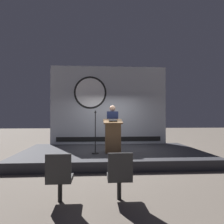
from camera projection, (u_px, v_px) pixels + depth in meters
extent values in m
plane|color=#6B6056|center=(112.00, 159.00, 7.92)|extent=(40.00, 40.00, 0.00)
cube|color=#333338|center=(112.00, 154.00, 7.92)|extent=(6.40, 4.00, 0.30)
cube|color=#B2B7C1|center=(109.00, 105.00, 9.80)|extent=(5.16, 0.10, 3.47)
cylinder|color=black|center=(90.00, 93.00, 9.69)|extent=(1.44, 0.02, 1.44)
cylinder|color=white|center=(90.00, 93.00, 9.69)|extent=(1.29, 0.02, 1.29)
cube|color=black|center=(109.00, 139.00, 9.71)|extent=(4.65, 0.02, 0.20)
cube|color=olive|center=(113.00, 137.00, 7.42)|extent=(0.52, 0.40, 1.03)
cube|color=olive|center=(113.00, 121.00, 7.43)|extent=(0.64, 0.50, 0.17)
cube|color=black|center=(113.00, 120.00, 7.41)|extent=(0.28, 0.20, 0.07)
cylinder|color=black|center=(112.00, 139.00, 7.90)|extent=(0.26, 0.26, 0.83)
cube|color=navy|center=(112.00, 119.00, 7.91)|extent=(0.40, 0.24, 0.59)
sphere|color=tan|center=(112.00, 108.00, 7.92)|extent=(0.22, 0.22, 0.22)
cylinder|color=black|center=(95.00, 153.00, 7.22)|extent=(0.24, 0.24, 0.02)
cylinder|color=black|center=(95.00, 132.00, 7.23)|extent=(0.03, 0.03, 1.43)
cylinder|color=black|center=(95.00, 112.00, 7.40)|extent=(0.02, 0.32, 0.02)
sphere|color=#262626|center=(95.00, 112.00, 7.56)|extent=(0.07, 0.07, 0.07)
cylinder|color=black|center=(119.00, 189.00, 4.05)|extent=(0.08, 0.08, 0.37)
cube|color=#333333|center=(119.00, 177.00, 4.05)|extent=(0.44, 0.44, 0.08)
cube|color=#333333|center=(120.00, 165.00, 3.86)|extent=(0.44, 0.06, 0.44)
cylinder|color=black|center=(60.00, 191.00, 3.94)|extent=(0.08, 0.08, 0.37)
cube|color=#333333|center=(60.00, 179.00, 3.95)|extent=(0.44, 0.44, 0.08)
cube|color=#333333|center=(58.00, 167.00, 3.75)|extent=(0.44, 0.06, 0.44)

